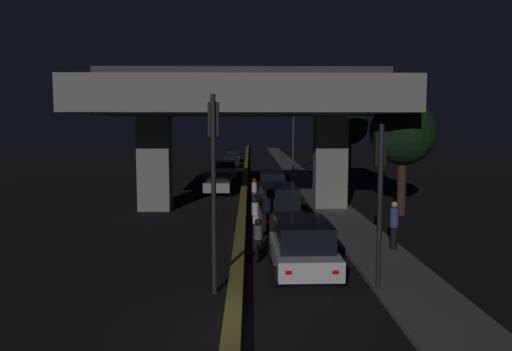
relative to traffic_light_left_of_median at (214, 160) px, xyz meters
The scene contains 20 objects.
ground_plane 4.87m from the traffic_light_left_of_median, 78.69° to the right, with size 200.00×200.00×0.00m, color black.
median_divider 32.19m from the traffic_light_left_of_median, 88.92° to the left, with size 0.41×126.00×0.43m, color olive.
sidewalk_right 25.88m from the traffic_light_left_of_median, 77.28° to the left, with size 2.25×126.00×0.14m, color #5B5956.
elevated_overpass 14.14m from the traffic_light_left_of_median, 87.53° to the left, with size 16.45×11.02×7.92m.
traffic_light_left_of_median is the anchor object (origin of this frame).
traffic_light_right_of_median 4.64m from the traffic_light_left_of_median, ahead, with size 0.30×0.49×4.76m.
street_lamp 36.71m from the traffic_light_left_of_median, 81.92° to the left, with size 1.87×0.32×8.96m.
car_white_lead 4.37m from the traffic_light_left_of_median, 35.09° to the left, with size 2.12×4.17×1.68m.
car_black_second 9.51m from the traffic_light_left_of_median, 75.25° to the left, with size 2.10×4.46×1.99m.
car_dark_blue_third 17.97m from the traffic_light_left_of_median, 82.25° to the left, with size 1.90×4.74×1.78m.
car_silver_lead_oncoming 20.72m from the traffic_light_left_of_median, 93.43° to the left, with size 1.97×4.06×1.59m.
car_white_second_oncoming 30.07m from the traffic_light_left_of_median, 92.07° to the left, with size 2.02×4.72×1.59m.
car_black_third_oncoming 42.64m from the traffic_light_left_of_median, 91.54° to the left, with size 2.13×4.29×1.31m.
car_dark_green_fourth_oncoming 50.73m from the traffic_light_left_of_median, 91.29° to the left, with size 1.93×4.58×1.49m.
motorcycle_black_filtering_near 5.00m from the traffic_light_left_of_median, 70.53° to the left, with size 0.34×1.78×1.43m.
motorcycle_white_filtering_mid 9.40m from the traffic_light_left_of_median, 81.90° to the left, with size 0.33×1.92×1.44m.
motorcycle_blue_filtering_far 16.59m from the traffic_light_left_of_median, 85.49° to the left, with size 0.33×1.96×1.52m.
pedestrian_on_sidewalk 8.09m from the traffic_light_left_of_median, 34.12° to the left, with size 0.32×0.32×1.80m.
roadside_tree_kerbside_near 15.06m from the traffic_light_left_of_median, 53.47° to the left, with size 3.42×3.42×6.09m.
roadside_tree_kerbside_mid 26.71m from the traffic_light_left_of_median, 70.74° to the left, with size 2.85×2.85×6.10m.
Camera 1 is at (0.39, -10.72, 4.72)m, focal length 35.00 mm.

